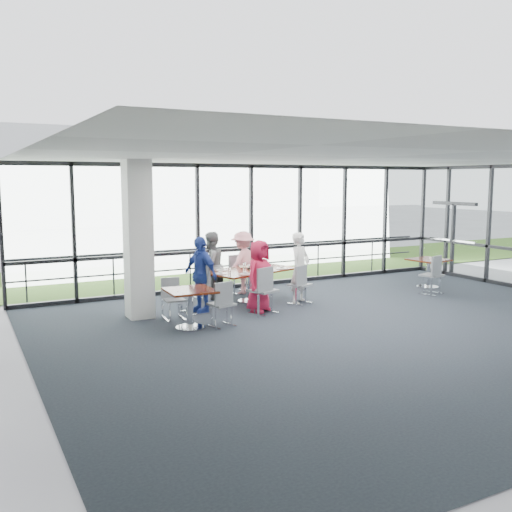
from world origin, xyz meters
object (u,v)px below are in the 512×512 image
chair_spare_lb (174,300)px  chair_main_fl (207,279)px  structural_column (138,240)px  chair_main_nl (263,291)px  diner_near_right (300,268)px  chair_main_end (195,290)px  side_table_left (190,295)px  diner_far_right (243,262)px  side_table_right (428,263)px  diner_end (200,274)px  main_table (250,274)px  chair_main_fr (238,275)px  chair_spare_r (432,275)px  diner_near_left (259,276)px  diner_far_left (211,266)px  chair_spare_la (222,304)px  chair_main_nr (300,285)px

chair_spare_lb → chair_main_fl: bearing=-124.7°
structural_column → chair_main_nl: (2.38, -0.93, -1.11)m
diner_near_right → chair_main_end: bearing=150.8°
side_table_left → diner_far_right: (2.39, 2.57, 0.14)m
side_table_right → diner_end: bearing=178.3°
main_table → chair_main_fr: (0.22, 1.07, -0.18)m
chair_main_fr → chair_spare_r: size_ratio=0.95×
chair_main_fl → diner_near_left: bearing=73.1°
chair_main_fl → structural_column: bearing=0.7°
chair_main_fl → chair_spare_r: bearing=126.1°
diner_far_left → chair_main_fl: diner_far_left is taller
main_table → chair_main_nl: (-0.31, -1.22, -0.14)m
chair_main_nl → chair_spare_la: size_ratio=1.13×
main_table → chair_spare_r: bearing=-34.3°
diner_end → chair_main_fr: (1.62, 1.49, -0.36)m
chair_spare_la → chair_spare_lb: 1.13m
side_table_left → side_table_right: (7.03, 1.01, -0.00)m
diner_end → side_table_left: bearing=-48.8°
main_table → diner_near_left: diner_near_left is taller
diner_end → chair_spare_lb: bearing=-80.0°
diner_end → chair_main_nl: 1.39m
main_table → chair_main_end: 1.63m
chair_spare_lb → side_table_left: bearing=97.7°
chair_main_end → chair_spare_r: chair_main_end is taller
diner_near_right → chair_main_fr: size_ratio=1.78×
side_table_right → chair_main_end: size_ratio=0.98×
diner_far_left → diner_far_right: (0.97, 0.26, -0.02)m
structural_column → side_table_left: bearing=-66.1°
diner_end → chair_main_end: 0.35m
chair_main_nl → chair_spare_r: chair_main_nl is taller
diner_near_right → chair_main_nr: 0.38m
side_table_right → chair_main_end: chair_main_end is taller
structural_column → diner_near_right: size_ratio=1.98×
main_table → diner_end: (-1.40, -0.43, 0.17)m
structural_column → chair_main_nl: bearing=-21.3°
side_table_left → chair_spare_r: size_ratio=0.95×
chair_main_nr → chair_main_fl: chair_main_fl is taller
diner_near_right → chair_spare_r: size_ratio=1.69×
side_table_right → chair_main_nr: bearing=-178.1°
diner_end → chair_main_nr: diner_end is taller
diner_far_right → chair_main_fr: (-0.08, 0.11, -0.32)m
diner_near_right → chair_spare_r: (3.38, -0.69, -0.33)m
side_table_left → chair_main_end: chair_main_end is taller
side_table_left → chair_main_fl: bearing=60.9°
side_table_right → chair_main_nl: (-5.24, -0.61, -0.14)m
chair_main_fl → chair_main_end: 1.60m
side_table_right → chair_main_fr: chair_main_fr is taller
side_table_right → diner_far_left: bearing=166.9°
diner_end → chair_main_end: diner_end is taller
chair_main_fr → chair_main_end: size_ratio=0.92×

